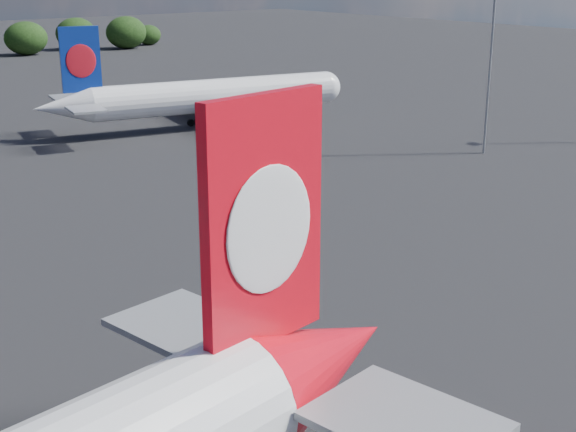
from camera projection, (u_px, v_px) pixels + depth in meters
china_southern_airliner at (205, 97)px, 110.96m from camera, size 44.56×42.59×14.61m
floodlight_mast_near at (494, 18)px, 93.11m from camera, size 1.60×1.60×25.33m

